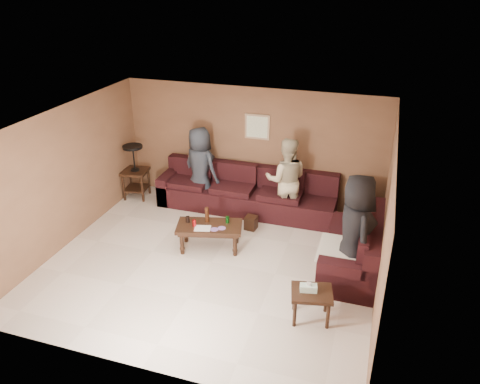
# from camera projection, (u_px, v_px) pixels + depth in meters

# --- Properties ---
(room) EXTENTS (5.60, 5.50, 2.50)m
(room) POSITION_uv_depth(u_px,v_px,m) (209.00, 174.00, 7.39)
(room) COLOR beige
(room) RESTS_ON ground
(sectional_sofa) EXTENTS (4.65, 2.90, 0.97)m
(sectional_sofa) POSITION_uv_depth(u_px,v_px,m) (278.00, 213.00, 9.05)
(sectional_sofa) COLOR black
(sectional_sofa) RESTS_ON ground
(coffee_table) EXTENTS (1.26, 0.85, 0.76)m
(coffee_table) POSITION_uv_depth(u_px,v_px,m) (209.00, 229.00, 8.35)
(coffee_table) COLOR black
(coffee_table) RESTS_ON ground
(end_table_left) EXTENTS (0.60, 0.60, 1.20)m
(end_table_left) POSITION_uv_depth(u_px,v_px,m) (135.00, 171.00, 10.16)
(end_table_left) COLOR black
(end_table_left) RESTS_ON ground
(side_table_right) EXTENTS (0.67, 0.59, 0.63)m
(side_table_right) POSITION_uv_depth(u_px,v_px,m) (311.00, 295.00, 6.64)
(side_table_right) COLOR black
(side_table_right) RESTS_ON ground
(waste_bin) EXTENTS (0.24, 0.24, 0.26)m
(waste_bin) POSITION_uv_depth(u_px,v_px,m) (251.00, 223.00, 9.10)
(waste_bin) COLOR black
(waste_bin) RESTS_ON ground
(wall_art) EXTENTS (0.52, 0.04, 0.52)m
(wall_art) POSITION_uv_depth(u_px,v_px,m) (257.00, 127.00, 9.48)
(wall_art) COLOR tan
(wall_art) RESTS_ON ground
(person_left) EXTENTS (0.98, 0.80, 1.72)m
(person_left) POSITION_uv_depth(u_px,v_px,m) (200.00, 167.00, 9.74)
(person_left) COLOR #292F39
(person_left) RESTS_ON ground
(person_middle) EXTENTS (0.95, 0.81, 1.72)m
(person_middle) POSITION_uv_depth(u_px,v_px,m) (286.00, 180.00, 9.16)
(person_middle) COLOR beige
(person_middle) RESTS_ON ground
(person_right) EXTENTS (0.92, 1.08, 1.87)m
(person_right) POSITION_uv_depth(u_px,v_px,m) (355.00, 231.00, 7.23)
(person_right) COLOR black
(person_right) RESTS_ON ground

